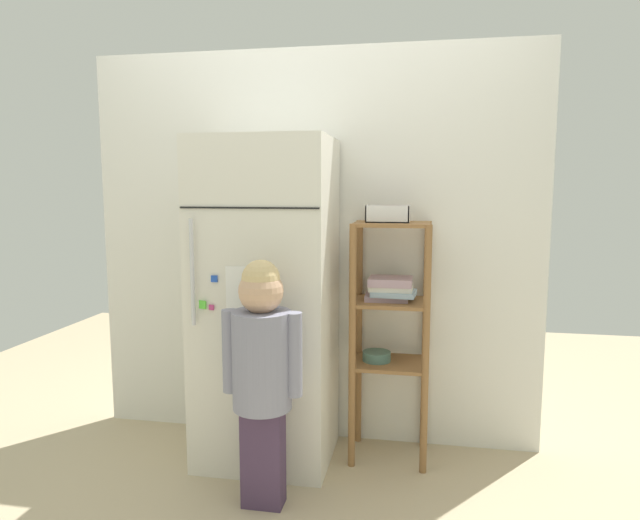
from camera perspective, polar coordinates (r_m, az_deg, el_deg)
ground_plane at (r=3.13m, az=-2.03°, el=-19.71°), size 6.00×6.00×0.00m
kitchen_wall_back at (r=3.13m, az=-0.82°, el=1.18°), size 2.52×0.03×2.18m
refrigerator at (r=2.91m, az=-5.50°, el=-4.29°), size 0.68×0.59×1.68m
child_standing at (r=2.50m, az=-5.94°, el=-10.06°), size 0.36×0.27×1.12m
pantry_shelf_unit at (r=2.94m, az=7.14°, el=-5.51°), size 0.40×0.33×1.25m
fruit_bin at (r=2.88m, az=6.93°, el=4.66°), size 0.22×0.17×0.09m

